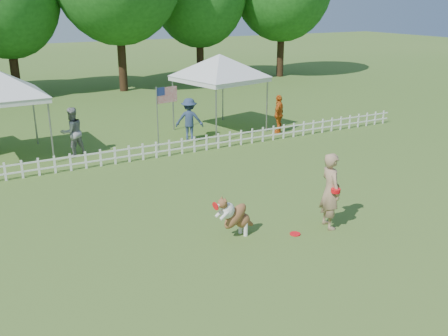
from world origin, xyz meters
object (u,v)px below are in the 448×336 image
(handler, at_px, (330,191))
(spectator_b, at_px, (189,119))
(spectator_c, at_px, (279,114))
(flag_pole, at_px, (158,120))
(spectator_a, at_px, (72,132))
(frisbee_on_turf, at_px, (295,234))
(dog, at_px, (236,216))
(canopy_tent_right, at_px, (220,94))

(handler, xyz_separation_m, spectator_b, (0.34, 8.99, -0.11))
(spectator_b, relative_size, spectator_c, 1.05)
(spectator_b, bearing_deg, flag_pole, 59.94)
(flag_pole, relative_size, spectator_b, 1.43)
(spectator_a, bearing_deg, frisbee_on_turf, 93.08)
(dog, relative_size, spectator_a, 0.62)
(spectator_c, bearing_deg, frisbee_on_turf, 20.50)
(flag_pole, bearing_deg, spectator_c, -8.01)
(handler, bearing_deg, dog, 87.30)
(frisbee_on_turf, height_order, spectator_c, spectator_c)
(dog, relative_size, canopy_tent_right, 0.35)
(canopy_tent_right, height_order, spectator_c, canopy_tent_right)
(canopy_tent_right, bearing_deg, spectator_b, -169.23)
(frisbee_on_turf, height_order, spectator_a, spectator_a)
(canopy_tent_right, height_order, spectator_a, canopy_tent_right)
(handler, bearing_deg, canopy_tent_right, -0.51)
(flag_pole, bearing_deg, spectator_a, 146.65)
(dog, distance_m, frisbee_on_turf, 1.54)
(dog, height_order, spectator_b, spectator_b)
(frisbee_on_turf, xyz_separation_m, spectator_c, (5.13, 8.26, 0.80))
(dog, bearing_deg, spectator_b, 62.46)
(spectator_b, bearing_deg, spectator_c, -161.20)
(frisbee_on_turf, height_order, canopy_tent_right, canopy_tent_right)
(handler, height_order, frisbee_on_turf, handler)
(handler, relative_size, spectator_c, 1.18)
(flag_pole, bearing_deg, frisbee_on_turf, -98.63)
(spectator_a, relative_size, spectator_c, 1.09)
(frisbee_on_turf, bearing_deg, spectator_b, 81.60)
(handler, bearing_deg, spectator_c, -14.82)
(spectator_a, height_order, spectator_b, spectator_a)
(frisbee_on_turf, xyz_separation_m, canopy_tent_right, (3.11, 9.75, 1.58))
(frisbee_on_turf, bearing_deg, canopy_tent_right, 72.30)
(dog, bearing_deg, spectator_c, 39.98)
(flag_pole, distance_m, spectator_a, 3.06)
(canopy_tent_right, relative_size, flag_pole, 1.30)
(flag_pole, bearing_deg, canopy_tent_right, 15.87)
(spectator_b, xyz_separation_m, spectator_c, (3.81, -0.69, -0.04))
(dog, bearing_deg, frisbee_on_turf, -33.00)
(canopy_tent_right, height_order, flag_pole, canopy_tent_right)
(handler, distance_m, spectator_c, 9.28)
(flag_pole, xyz_separation_m, spectator_b, (1.73, 1.04, -0.37))
(frisbee_on_turf, distance_m, spectator_b, 9.09)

